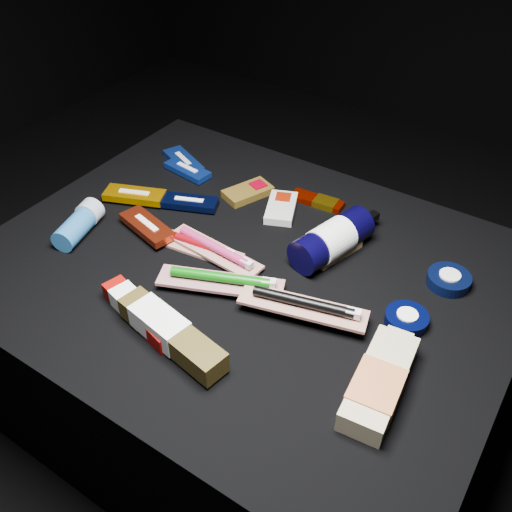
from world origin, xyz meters
The scene contains 22 objects.
ground centered at (0.00, 0.00, 0.00)m, with size 3.00×3.00×0.00m, color black.
cloth_table centered at (0.00, 0.00, 0.20)m, with size 0.98×0.78×0.40m, color black.
luna_bar_0 centered at (-0.33, 0.22, 0.41)m, with size 0.13×0.09×0.02m.
luna_bar_1 centered at (-0.29, 0.19, 0.41)m, with size 0.12×0.06×0.02m.
luna_bar_2 centered at (-0.21, 0.09, 0.41)m, with size 0.13×0.09×0.02m.
luna_bar_3 centered at (-0.32, 0.04, 0.42)m, with size 0.14×0.09×0.02m.
luna_bar_4 centered at (-0.22, -0.03, 0.42)m, with size 0.14×0.08×0.02m.
clif_bar_0 centered at (-0.13, 0.20, 0.41)m, with size 0.09×0.12×0.02m.
clif_bar_1 centered at (-0.04, 0.19, 0.41)m, with size 0.10×0.12×0.02m.
clif_bar_2 centered at (0.12, 0.13, 0.41)m, with size 0.09×0.12×0.02m.
power_bar centered at (0.02, 0.25, 0.41)m, with size 0.12×0.04×0.01m.
lotion_bottle centered at (0.12, 0.12, 0.43)m, with size 0.11×0.22×0.07m.
cream_tin_upper centered at (0.34, 0.16, 0.41)m, with size 0.08×0.08×0.02m.
cream_tin_lower centered at (0.31, 0.02, 0.41)m, with size 0.07×0.07×0.02m.
bodywash_bottle centered at (0.33, -0.13, 0.42)m, with size 0.09×0.20×0.04m.
deodorant_stick centered at (-0.33, -0.11, 0.42)m, with size 0.08×0.13×0.05m.
toothbrush_pack_0 centered at (-0.11, -0.02, 0.41)m, with size 0.21×0.07×0.02m.
toothbrush_pack_1 centered at (-0.06, -0.01, 0.42)m, with size 0.21×0.07×0.02m.
toothbrush_pack_2 centered at (0.00, -0.08, 0.42)m, with size 0.23×0.14×0.03m.
toothbrush_pack_3 centered at (0.16, -0.06, 0.43)m, with size 0.23×0.10×0.02m.
toothpaste_carton_red centered at (-0.08, -0.22, 0.42)m, with size 0.18×0.08×0.03m.
toothpaste_carton_green centered at (0.00, -0.23, 0.43)m, with size 0.22×0.09×0.04m.
Camera 1 is at (0.46, -0.67, 1.11)m, focal length 40.00 mm.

